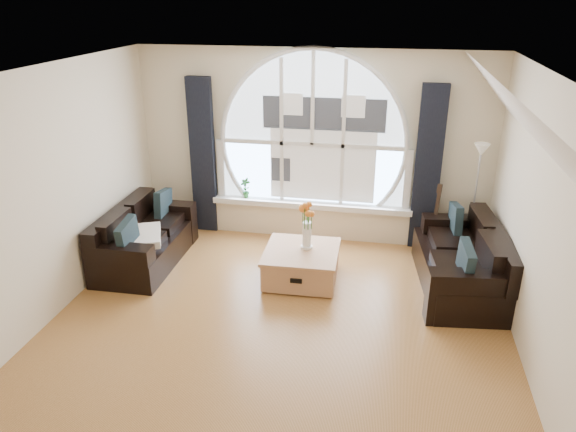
{
  "coord_description": "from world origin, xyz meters",
  "views": [
    {
      "loc": [
        1.05,
        -4.56,
        3.39
      ],
      "look_at": [
        0.0,
        0.9,
        1.05
      ],
      "focal_mm": 33.48,
      "sensor_mm": 36.0,
      "label": 1
    }
  ],
  "objects_px": {
    "coffee_chest": "(301,263)",
    "potted_plant": "(246,188)",
    "floor_lamp": "(474,202)",
    "sofa_right": "(462,258)",
    "vase_flowers": "(307,219)",
    "guitar": "(435,218)",
    "sofa_left": "(145,234)"
  },
  "relations": [
    {
      "from": "coffee_chest",
      "to": "vase_flowers",
      "type": "bearing_deg",
      "value": 55.32
    },
    {
      "from": "floor_lamp",
      "to": "guitar",
      "type": "height_order",
      "value": "floor_lamp"
    },
    {
      "from": "vase_flowers",
      "to": "potted_plant",
      "type": "bearing_deg",
      "value": 132.33
    },
    {
      "from": "sofa_right",
      "to": "guitar",
      "type": "height_order",
      "value": "guitar"
    },
    {
      "from": "vase_flowers",
      "to": "potted_plant",
      "type": "distance_m",
      "value": 1.65
    },
    {
      "from": "coffee_chest",
      "to": "guitar",
      "type": "relative_size",
      "value": 0.86
    },
    {
      "from": "guitar",
      "to": "coffee_chest",
      "type": "bearing_deg",
      "value": -126.35
    },
    {
      "from": "guitar",
      "to": "floor_lamp",
      "type": "bearing_deg",
      "value": 21.19
    },
    {
      "from": "sofa_left",
      "to": "potted_plant",
      "type": "relative_size",
      "value": 5.61
    },
    {
      "from": "coffee_chest",
      "to": "floor_lamp",
      "type": "distance_m",
      "value": 2.45
    },
    {
      "from": "sofa_right",
      "to": "floor_lamp",
      "type": "bearing_deg",
      "value": 71.01
    },
    {
      "from": "coffee_chest",
      "to": "potted_plant",
      "type": "xyz_separation_m",
      "value": [
        -1.06,
        1.3,
        0.48
      ]
    },
    {
      "from": "sofa_left",
      "to": "vase_flowers",
      "type": "bearing_deg",
      "value": -0.86
    },
    {
      "from": "potted_plant",
      "to": "floor_lamp",
      "type": "bearing_deg",
      "value": -4.37
    },
    {
      "from": "sofa_right",
      "to": "coffee_chest",
      "type": "xyz_separation_m",
      "value": [
        -1.94,
        -0.17,
        -0.18
      ]
    },
    {
      "from": "coffee_chest",
      "to": "sofa_left",
      "type": "bearing_deg",
      "value": 176.27
    },
    {
      "from": "vase_flowers",
      "to": "floor_lamp",
      "type": "xyz_separation_m",
      "value": [
        2.09,
        0.97,
        0.0
      ]
    },
    {
      "from": "coffee_chest",
      "to": "guitar",
      "type": "bearing_deg",
      "value": 30.88
    },
    {
      "from": "vase_flowers",
      "to": "guitar",
      "type": "relative_size",
      "value": 0.66
    },
    {
      "from": "coffee_chest",
      "to": "guitar",
      "type": "distance_m",
      "value": 2.0
    },
    {
      "from": "coffee_chest",
      "to": "floor_lamp",
      "type": "height_order",
      "value": "floor_lamp"
    },
    {
      "from": "vase_flowers",
      "to": "potted_plant",
      "type": "height_order",
      "value": "vase_flowers"
    },
    {
      "from": "sofa_left",
      "to": "floor_lamp",
      "type": "bearing_deg",
      "value": 12.12
    },
    {
      "from": "sofa_left",
      "to": "vase_flowers",
      "type": "relative_size",
      "value": 2.41
    },
    {
      "from": "vase_flowers",
      "to": "floor_lamp",
      "type": "relative_size",
      "value": 0.44
    },
    {
      "from": "sofa_right",
      "to": "sofa_left",
      "type": "bearing_deg",
      "value": 174.82
    },
    {
      "from": "sofa_left",
      "to": "floor_lamp",
      "type": "xyz_separation_m",
      "value": [
        4.26,
        0.97,
        0.4
      ]
    },
    {
      "from": "sofa_left",
      "to": "vase_flowers",
      "type": "height_order",
      "value": "vase_flowers"
    },
    {
      "from": "sofa_left",
      "to": "vase_flowers",
      "type": "xyz_separation_m",
      "value": [
        2.18,
        -0.01,
        0.4
      ]
    },
    {
      "from": "coffee_chest",
      "to": "floor_lamp",
      "type": "xyz_separation_m",
      "value": [
        2.14,
        1.05,
        0.58
      ]
    },
    {
      "from": "vase_flowers",
      "to": "guitar",
      "type": "bearing_deg",
      "value": 31.13
    },
    {
      "from": "potted_plant",
      "to": "guitar",
      "type": "bearing_deg",
      "value": -5.1
    }
  ]
}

